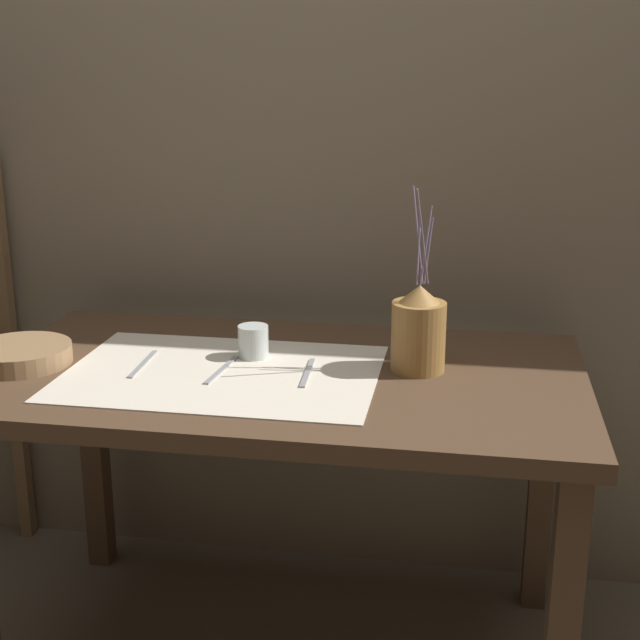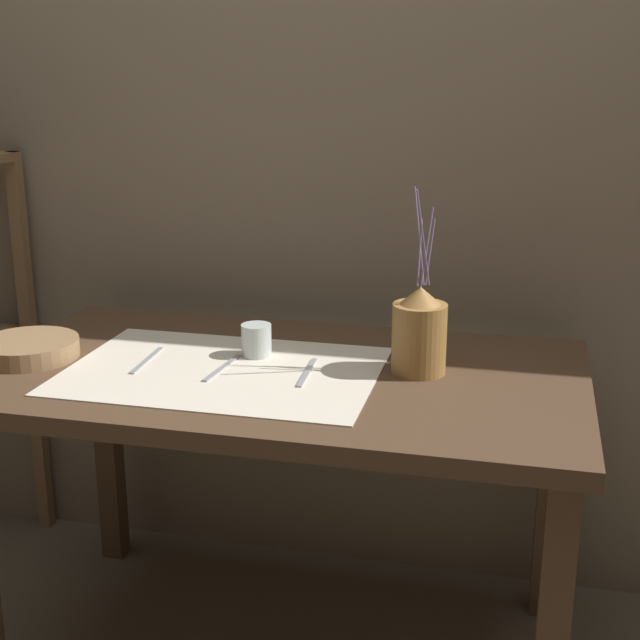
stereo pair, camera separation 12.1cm
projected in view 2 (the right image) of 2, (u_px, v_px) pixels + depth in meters
stone_wall_back at (332, 139)px, 2.31m from camera, size 7.00×0.06×2.40m
wooden_table at (283, 408)px, 2.01m from camera, size 1.34×0.75×0.73m
linen_cloth at (223, 371)px, 1.97m from camera, size 0.69×0.49×0.00m
pitcher_with_flowers at (419, 333)px, 1.94m from camera, size 0.12×0.12×0.41m
wooden_bowl at (28, 349)px, 2.06m from camera, size 0.23×0.23×0.04m
glass_tumbler_near at (256, 340)px, 2.06m from camera, size 0.07×0.07×0.07m
knife_center at (147, 360)px, 2.03m from camera, size 0.02×0.18×0.00m
fork_inner at (222, 368)px, 1.98m from camera, size 0.03×0.18×0.00m
fork_outer at (307, 372)px, 1.95m from camera, size 0.02×0.18×0.00m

